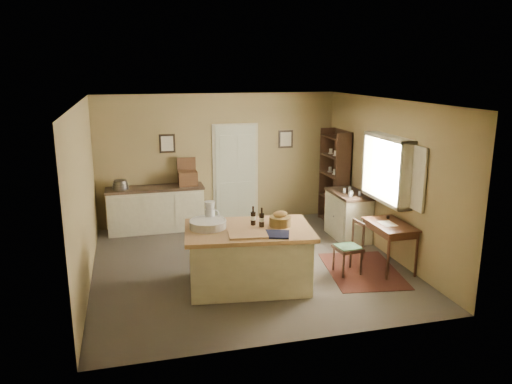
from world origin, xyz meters
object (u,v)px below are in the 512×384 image
work_island (248,256)px  sideboard (156,207)px  desk_chair (348,248)px  writing_desk (390,229)px  shelving_unit (336,177)px  right_cabinet (348,215)px

work_island → sideboard: 3.23m
sideboard → desk_chair: bearing=-46.4°
writing_desk → shelving_unit: shelving_unit is taller
work_island → right_cabinet: 2.90m
work_island → writing_desk: (2.38, 0.08, 0.19)m
sideboard → right_cabinet: (3.54, -1.36, -0.02)m
sideboard → shelving_unit: bearing=-6.2°
shelving_unit → writing_desk: bearing=-93.4°
sideboard → shelving_unit: size_ratio=0.97×
writing_desk → shelving_unit: (0.15, 2.53, 0.31)m
shelving_unit → sideboard: bearing=173.8°
writing_desk → right_cabinet: size_ratio=0.89×
desk_chair → writing_desk: bearing=-4.3°
sideboard → writing_desk: (3.54, -2.93, 0.19)m
writing_desk → desk_chair: (-0.73, -0.02, -0.25)m
sideboard → right_cabinet: size_ratio=1.83×
work_island → desk_chair: work_island is taller
work_island → sideboard: size_ratio=1.04×
right_cabinet → writing_desk: bearing=-90.0°
work_island → desk_chair: bearing=9.4°
work_island → right_cabinet: size_ratio=1.91×
writing_desk → desk_chair: size_ratio=1.12×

